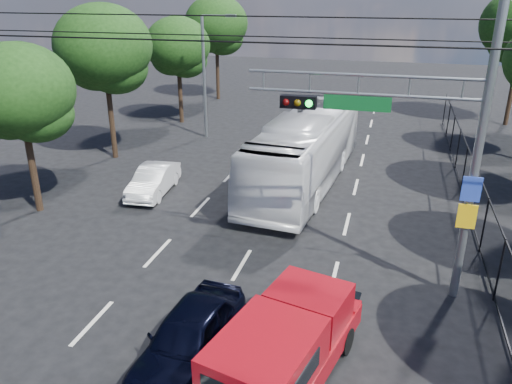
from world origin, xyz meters
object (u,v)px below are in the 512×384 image
(navy_hatchback, at_px, (189,337))
(white_van, at_px, (154,180))
(red_pickup, at_px, (286,345))
(signal_mast, at_px, (433,117))
(white_bus, at_px, (306,150))

(navy_hatchback, bearing_deg, white_van, 124.56)
(navy_hatchback, bearing_deg, red_pickup, 2.13)
(signal_mast, xyz_separation_m, white_bus, (-4.63, 7.85, -3.62))
(navy_hatchback, height_order, white_van, navy_hatchback)
(signal_mast, bearing_deg, navy_hatchback, -137.98)
(signal_mast, height_order, navy_hatchback, signal_mast)
(navy_hatchback, height_order, white_bus, white_bus)
(white_van, bearing_deg, white_bus, 20.50)
(white_bus, distance_m, white_van, 6.90)
(signal_mast, bearing_deg, red_pickup, -120.68)
(white_van, bearing_deg, navy_hatchback, -64.70)
(signal_mast, relative_size, red_pickup, 1.76)
(red_pickup, bearing_deg, navy_hatchback, 178.09)
(red_pickup, bearing_deg, white_bus, 98.26)
(signal_mast, relative_size, white_van, 2.56)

